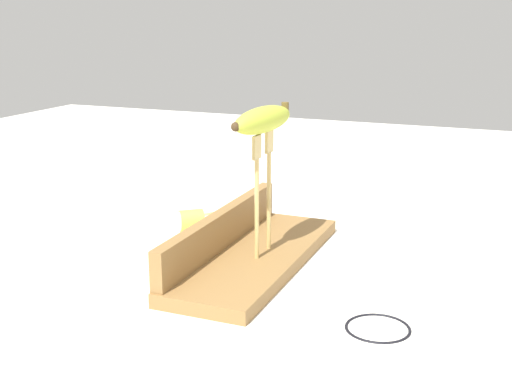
# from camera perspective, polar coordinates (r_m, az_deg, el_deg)

# --- Properties ---
(ground_plane) EXTENTS (3.00, 3.00, 0.00)m
(ground_plane) POSITION_cam_1_polar(r_m,az_deg,el_deg) (1.10, -0.00, -6.14)
(ground_plane) COLOR white
(wooden_board) EXTENTS (0.43, 0.15, 0.02)m
(wooden_board) POSITION_cam_1_polar(r_m,az_deg,el_deg) (1.10, -0.00, -5.60)
(wooden_board) COLOR olive
(wooden_board) RESTS_ON ground
(board_backstop) EXTENTS (0.42, 0.02, 0.06)m
(board_backstop) POSITION_cam_1_polar(r_m,az_deg,el_deg) (1.11, -3.00, -3.18)
(board_backstop) COLOR olive
(board_backstop) RESTS_ON wooden_board
(fork_stand_center) EXTENTS (0.08, 0.01, 0.20)m
(fork_stand_center) POSITION_cam_1_polar(r_m,az_deg,el_deg) (1.06, 0.59, 0.79)
(fork_stand_center) COLOR tan
(fork_stand_center) RESTS_ON wooden_board
(banana_raised_center) EXTENTS (0.17, 0.06, 0.04)m
(banana_raised_center) POSITION_cam_1_polar(r_m,az_deg,el_deg) (1.04, 0.61, 6.12)
(banana_raised_center) COLOR #B2C138
(banana_raised_center) RESTS_ON fork_stand_center
(fork_fallen_near) EXTENTS (0.17, 0.11, 0.01)m
(fork_fallen_near) POSITION_cam_1_polar(r_m,az_deg,el_deg) (1.41, -1.67, -1.27)
(fork_fallen_near) COLOR tan
(fork_fallen_near) RESTS_ON ground
(banana_chunk_near) EXTENTS (0.06, 0.06, 0.04)m
(banana_chunk_near) POSITION_cam_1_polar(r_m,az_deg,el_deg) (1.26, -5.51, -2.40)
(banana_chunk_near) COLOR #DBD147
(banana_chunk_near) RESTS_ON ground
(wire_coil) EXTENTS (0.09, 0.09, 0.00)m
(wire_coil) POSITION_cam_1_polar(r_m,az_deg,el_deg) (0.90, 10.24, -11.14)
(wire_coil) COLOR black
(wire_coil) RESTS_ON ground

